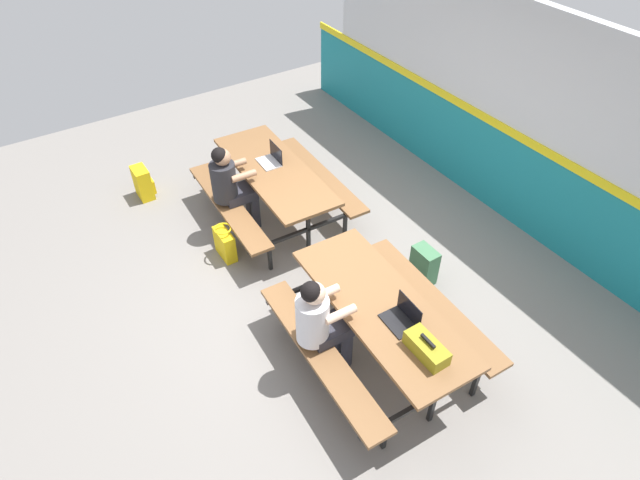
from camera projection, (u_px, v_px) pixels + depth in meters
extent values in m
cube|color=gray|center=(317.00, 277.00, 6.14)|extent=(10.00, 10.00, 0.02)
cube|color=teal|center=(494.00, 166.00, 6.86)|extent=(8.00, 0.12, 1.10)
cube|color=yellow|center=(500.00, 126.00, 6.43)|extent=(8.00, 0.03, 0.10)
cube|color=silver|center=(520.00, 64.00, 5.96)|extent=(6.72, 0.12, 1.40)
cube|color=brown|center=(274.00, 170.00, 6.49)|extent=(2.05, 0.83, 0.04)
cube|color=brown|center=(228.00, 205.00, 6.44)|extent=(1.93, 0.36, 0.04)
cube|color=brown|center=(319.00, 175.00, 6.92)|extent=(1.93, 0.36, 0.04)
cube|color=black|center=(248.00, 163.00, 7.27)|extent=(0.04, 0.04, 0.70)
cube|color=black|center=(248.00, 160.00, 7.24)|extent=(0.10, 1.55, 0.04)
cube|color=black|center=(215.00, 183.00, 7.17)|extent=(0.04, 0.04, 0.41)
cube|color=black|center=(282.00, 161.00, 7.56)|extent=(0.04, 0.04, 0.41)
cube|color=black|center=(308.00, 232.00, 6.19)|extent=(0.04, 0.04, 0.70)
cube|color=black|center=(308.00, 229.00, 6.17)|extent=(0.10, 1.55, 0.04)
cube|color=black|center=(270.00, 256.00, 6.10)|extent=(0.04, 0.04, 0.41)
cube|color=black|center=(345.00, 227.00, 6.48)|extent=(0.04, 0.04, 0.41)
cube|color=brown|center=(381.00, 305.00, 4.86)|extent=(2.05, 0.83, 0.04)
cube|color=brown|center=(321.00, 354.00, 4.81)|extent=(1.93, 0.36, 0.04)
cube|color=brown|center=(431.00, 300.00, 5.29)|extent=(1.93, 0.36, 0.04)
cube|color=black|center=(333.00, 277.00, 5.64)|extent=(0.04, 0.04, 0.70)
cube|color=black|center=(333.00, 275.00, 5.61)|extent=(0.10, 1.55, 0.04)
cube|color=black|center=(291.00, 305.00, 5.54)|extent=(0.04, 0.04, 0.41)
cube|color=black|center=(372.00, 270.00, 5.93)|extent=(0.04, 0.04, 0.41)
cube|color=black|center=(434.00, 398.00, 4.56)|extent=(0.04, 0.04, 0.70)
cube|color=black|center=(435.00, 395.00, 4.54)|extent=(0.10, 1.55, 0.04)
cube|color=black|center=(384.00, 434.00, 4.47)|extent=(0.04, 0.04, 0.41)
cube|color=black|center=(476.00, 382.00, 4.85)|extent=(0.04, 0.04, 0.41)
cylinder|color=#2D2D38|center=(250.00, 205.00, 6.78)|extent=(0.11, 0.11, 0.45)
cylinder|color=#2D2D38|center=(256.00, 212.00, 6.67)|extent=(0.11, 0.11, 0.45)
cube|color=#2D2D38|center=(239.00, 194.00, 6.48)|extent=(0.32, 0.39, 0.12)
cylinder|color=#26262B|center=(224.00, 182.00, 6.25)|extent=(0.30, 0.30, 0.48)
cylinder|color=#A57A5B|center=(234.00, 164.00, 6.36)|extent=(0.09, 0.30, 0.08)
cylinder|color=#A57A5B|center=(244.00, 176.00, 6.17)|extent=(0.09, 0.30, 0.08)
sphere|color=#A57A5B|center=(222.00, 157.00, 6.04)|extent=(0.20, 0.20, 0.20)
sphere|color=black|center=(219.00, 155.00, 6.01)|extent=(0.18, 0.18, 0.18)
cylinder|color=#2D2D38|center=(337.00, 335.00, 5.22)|extent=(0.11, 0.11, 0.45)
cylinder|color=#2D2D38|center=(347.00, 348.00, 5.11)|extent=(0.11, 0.11, 0.45)
cube|color=#2D2D38|center=(329.00, 329.00, 4.92)|extent=(0.32, 0.39, 0.12)
cylinder|color=silver|center=(312.00, 320.00, 4.69)|extent=(0.30, 0.30, 0.48)
cylinder|color=beige|center=(324.00, 294.00, 4.80)|extent=(0.09, 0.30, 0.08)
cylinder|color=beige|center=(341.00, 314.00, 4.61)|extent=(0.09, 0.30, 0.08)
sphere|color=beige|center=(314.00, 293.00, 4.48)|extent=(0.20, 0.20, 0.20)
sphere|color=black|center=(311.00, 292.00, 4.45)|extent=(0.18, 0.18, 0.18)
cube|color=silver|center=(269.00, 163.00, 6.56)|extent=(0.33, 0.23, 0.01)
cube|color=black|center=(276.00, 152.00, 6.53)|extent=(0.32, 0.02, 0.21)
cube|color=black|center=(398.00, 322.00, 4.67)|extent=(0.33, 0.23, 0.01)
cube|color=black|center=(409.00, 309.00, 4.64)|extent=(0.32, 0.02, 0.21)
cube|color=olive|center=(427.00, 348.00, 4.39)|extent=(0.40, 0.18, 0.14)
cube|color=black|center=(428.00, 341.00, 4.33)|extent=(0.16, 0.02, 0.02)
cube|color=yellow|center=(143.00, 183.00, 7.14)|extent=(0.30, 0.18, 0.44)
cube|color=yellow|center=(152.00, 184.00, 7.23)|extent=(0.21, 0.04, 0.19)
cube|color=yellow|center=(225.00, 244.00, 6.29)|extent=(0.34, 0.14, 0.36)
torus|color=yellow|center=(223.00, 229.00, 6.13)|extent=(0.21, 0.21, 0.02)
cube|color=#3F724C|center=(424.00, 265.00, 5.97)|extent=(0.30, 0.18, 0.44)
cube|color=#3F724C|center=(431.00, 265.00, 6.06)|extent=(0.21, 0.04, 0.19)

